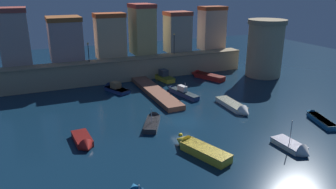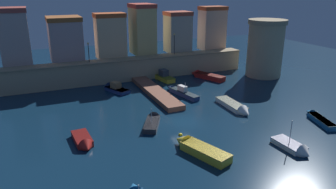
{
  "view_description": "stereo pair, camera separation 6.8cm",
  "coord_description": "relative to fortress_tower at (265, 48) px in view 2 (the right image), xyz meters",
  "views": [
    {
      "loc": [
        -15.49,
        -30.97,
        15.13
      ],
      "look_at": [
        0.0,
        4.67,
        1.93
      ],
      "focal_mm": 34.0,
      "sensor_mm": 36.0,
      "label": 1
    },
    {
      "loc": [
        -15.43,
        -30.99,
        15.13
      ],
      "look_at": [
        0.0,
        4.67,
        1.93
      ],
      "focal_mm": 34.0,
      "sensor_mm": 36.0,
      "label": 2
    }
  ],
  "objects": [
    {
      "name": "ground_plane",
      "position": [
        -22.04,
        -12.85,
        -4.99
      ],
      "size": [
        111.77,
        111.77,
        0.0
      ],
      "primitive_type": "plane",
      "color": "#0C2338"
    },
    {
      "name": "quay_wall",
      "position": [
        -22.04,
        7.07,
        -3.13
      ],
      "size": [
        41.7,
        2.88,
        3.7
      ],
      "color": "tan",
      "rests_on": "ground"
    },
    {
      "name": "old_town_backdrop",
      "position": [
        -23.61,
        10.53,
        2.49
      ],
      "size": [
        39.38,
        5.49,
        8.87
      ],
      "color": "#B29890",
      "rests_on": "ground"
    },
    {
      "name": "fortress_tower",
      "position": [
        0.0,
        0.0,
        0.0
      ],
      "size": [
        6.55,
        6.55,
        9.87
      ],
      "color": "tan",
      "rests_on": "ground"
    },
    {
      "name": "pier_dock",
      "position": [
        -21.4,
        -1.93,
        -4.66
      ],
      "size": [
        2.48,
        15.42,
        0.7
      ],
      "color": "brown",
      "rests_on": "ground"
    },
    {
      "name": "quay_lamp_0",
      "position": [
        -29.21,
        7.07,
        0.8
      ],
      "size": [
        0.32,
        0.32,
        3.11
      ],
      "color": "black",
      "rests_on": "quay_wall"
    },
    {
      "name": "quay_lamp_1",
      "position": [
        -14.23,
        7.07,
        1.15
      ],
      "size": [
        0.32,
        0.32,
        3.71
      ],
      "color": "black",
      "rests_on": "quay_wall"
    },
    {
      "name": "moored_boat_0",
      "position": [
        -15.23,
        -23.52,
        -4.7
      ],
      "size": [
        1.84,
        4.33,
        3.4
      ],
      "rotation": [
        0.0,
        0.0,
        -1.53
      ],
      "color": "white",
      "rests_on": "ground"
    },
    {
      "name": "moored_boat_1",
      "position": [
        -14.11,
        -12.1,
        -4.67
      ],
      "size": [
        1.94,
        6.76,
        1.64
      ],
      "rotation": [
        0.0,
        0.0,
        -1.6
      ],
      "color": "white",
      "rests_on": "ground"
    },
    {
      "name": "moored_boat_3",
      "position": [
        -26.71,
        2.15,
        -4.59
      ],
      "size": [
        3.7,
        5.6,
        2.02
      ],
      "rotation": [
        0.0,
        0.0,
        1.99
      ],
      "color": "navy",
      "rests_on": "ground"
    },
    {
      "name": "moored_boat_4",
      "position": [
        -10.25,
        2.74,
        -4.56
      ],
      "size": [
        4.23,
        6.9,
        1.55
      ],
      "rotation": [
        0.0,
        0.0,
        1.99
      ],
      "color": "red",
      "rests_on": "ground"
    },
    {
      "name": "moored_boat_6",
      "position": [
        -17.5,
        5.04,
        -4.44
      ],
      "size": [
        2.46,
        5.95,
        2.22
      ],
      "rotation": [
        0.0,
        0.0,
        1.72
      ],
      "color": "gold",
      "rests_on": "ground"
    },
    {
      "name": "moored_boat_7",
      "position": [
        -33.84,
        -14.03,
        -4.66
      ],
      "size": [
        1.79,
        4.53,
        1.48
      ],
      "rotation": [
        0.0,
        0.0,
        -1.51
      ],
      "color": "red",
      "rests_on": "ground"
    },
    {
      "name": "moored_boat_8",
      "position": [
        -7.26,
        -18.91,
        -4.67
      ],
      "size": [
        2.78,
        5.74,
        1.1
      ],
      "rotation": [
        0.0,
        0.0,
        1.27
      ],
      "color": "#195689",
      "rests_on": "ground"
    },
    {
      "name": "moored_boat_9",
      "position": [
        -25.55,
        -11.85,
        -4.68
      ],
      "size": [
        3.79,
        5.36,
        2.66
      ],
      "rotation": [
        0.0,
        0.0,
        1.08
      ],
      "color": "#333338",
      "rests_on": "ground"
    },
    {
      "name": "moored_boat_10",
      "position": [
        -18.05,
        -3.63,
        -4.56
      ],
      "size": [
        2.54,
        7.26,
        2.25
      ],
      "rotation": [
        0.0,
        0.0,
        1.77
      ],
      "color": "navy",
      "rests_on": "ground"
    },
    {
      "name": "moored_boat_11",
      "position": [
        -24.08,
        -19.98,
        -4.55
      ],
      "size": [
        3.74,
        6.64,
        1.62
      ],
      "rotation": [
        0.0,
        0.0,
        1.91
      ],
      "color": "gold",
      "rests_on": "ground"
    },
    {
      "name": "mooring_buoy_0",
      "position": [
        -23.96,
        -15.96,
        -4.99
      ],
      "size": [
        0.46,
        0.46,
        0.46
      ],
      "primitive_type": "sphere",
      "color": "yellow",
      "rests_on": "ground"
    }
  ]
}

